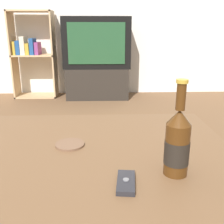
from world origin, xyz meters
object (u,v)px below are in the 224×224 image
Objects in this scene: bookshelf at (32,53)px; cell_phone at (126,182)px; television at (97,43)px; beer_bottle at (177,143)px; tv_stand at (97,82)px.

cell_phone is (1.01, -3.00, -0.12)m from bookshelf.
beer_bottle is (0.28, -2.86, -0.16)m from television.
tv_stand is at bearing 99.09° from cell_phone.
television is 0.89m from bookshelf.
television reaches higher than tv_stand.
cell_phone is (0.13, -2.92, 0.28)m from tv_stand.
television reaches higher than beer_bottle.
television is 7.41× the size of cell_phone.
beer_bottle is (0.28, -2.86, 0.37)m from tv_stand.
bookshelf is at bearing 174.58° from television.
bookshelf is at bearing 115.13° from cell_phone.
tv_stand is 0.97m from bookshelf.
tv_stand is 2.90× the size of beer_bottle.
cell_phone reaches higher than tv_stand.
beer_bottle is at bearing -84.43° from tv_stand.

